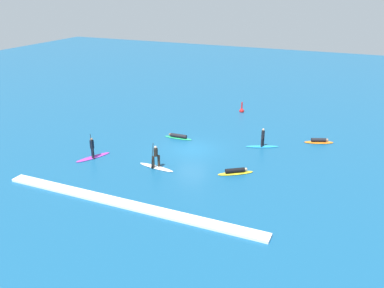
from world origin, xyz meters
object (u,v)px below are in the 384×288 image
object	(u,v)px
surfer_on_blue_board	(262,143)
surfer_on_purple_board	(93,152)
surfer_on_green_board	(178,137)
surfer_on_orange_board	(319,141)
surfer_on_white_board	(156,162)
surfer_on_yellow_board	(236,172)
marker_buoy	(242,110)

from	to	relation	value
surfer_on_blue_board	surfer_on_purple_board	bearing A→B (deg)	-170.83
surfer_on_green_board	surfer_on_blue_board	xyz separation A→B (m)	(7.70, 1.09, 0.24)
surfer_on_orange_board	surfer_on_blue_board	world-z (taller)	surfer_on_blue_board
surfer_on_blue_board	surfer_on_white_board	bearing A→B (deg)	-154.27
surfer_on_white_board	surfer_on_blue_board	size ratio (longest dim) A/B	1.10
surfer_on_orange_board	surfer_on_yellow_board	bearing A→B (deg)	-140.11
surfer_on_green_board	surfer_on_blue_board	distance (m)	7.78
surfer_on_purple_board	surfer_on_blue_board	distance (m)	14.59
surfer_on_yellow_board	surfer_on_blue_board	size ratio (longest dim) A/B	0.89
surfer_on_yellow_board	surfer_on_white_board	distance (m)	6.21
surfer_on_white_board	surfer_on_purple_board	bearing A→B (deg)	10.97
surfer_on_purple_board	surfer_on_green_board	world-z (taller)	surfer_on_purple_board
surfer_on_green_board	surfer_on_orange_board	bearing A→B (deg)	-162.45
surfer_on_orange_board	marker_buoy	world-z (taller)	marker_buoy
surfer_on_yellow_board	surfer_on_green_board	distance (m)	8.85
surfer_on_white_board	surfer_on_orange_board	size ratio (longest dim) A/B	1.18
surfer_on_yellow_board	surfer_on_purple_board	bearing A→B (deg)	153.31
surfer_on_purple_board	surfer_on_green_board	xyz separation A→B (m)	(4.50, 6.91, -0.31)
surfer_on_yellow_board	surfer_on_purple_board	xyz separation A→B (m)	(-11.76, -1.85, 0.31)
surfer_on_yellow_board	surfer_on_purple_board	distance (m)	11.91
surfer_on_orange_board	marker_buoy	xyz separation A→B (m)	(-9.24, 6.20, 0.05)
surfer_on_green_board	surfer_on_blue_board	world-z (taller)	surfer_on_blue_board
surfer_on_green_board	marker_buoy	bearing A→B (deg)	-106.93
marker_buoy	surfer_on_yellow_board	bearing A→B (deg)	-74.17
surfer_on_green_board	surfer_on_blue_board	bearing A→B (deg)	-173.29
surfer_on_white_board	surfer_on_blue_board	bearing A→B (deg)	-122.72
surfer_on_white_board	marker_buoy	world-z (taller)	surfer_on_white_board
surfer_on_green_board	surfer_on_yellow_board	bearing A→B (deg)	143.78
surfer_on_yellow_board	surfer_on_blue_board	bearing A→B (deg)	50.25
surfer_on_purple_board	marker_buoy	xyz separation A→B (m)	(7.39, 17.27, -0.29)
surfer_on_yellow_board	marker_buoy	distance (m)	16.02
surfer_on_green_board	marker_buoy	world-z (taller)	marker_buoy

